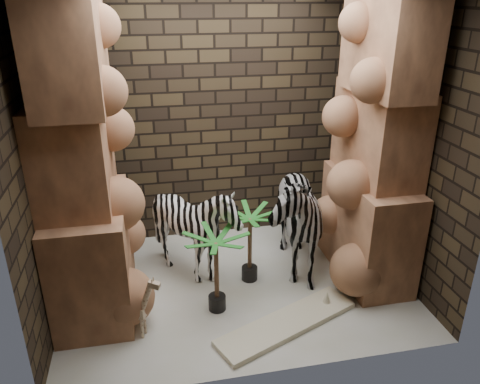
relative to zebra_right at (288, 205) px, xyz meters
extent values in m
plane|color=silver|center=(-0.61, -0.28, -0.76)|extent=(3.50, 3.50, 0.00)
plane|color=black|center=(-0.61, 0.97, 0.74)|extent=(3.50, 0.00, 3.50)
plane|color=black|center=(-0.61, -1.53, 0.74)|extent=(3.50, 0.00, 3.50)
plane|color=black|center=(-2.36, -0.28, 0.74)|extent=(0.00, 3.00, 3.00)
plane|color=black|center=(1.14, -0.28, 0.74)|extent=(0.00, 3.00, 3.00)
imported|color=white|center=(0.00, 0.00, 0.00)|extent=(0.79, 1.33, 1.51)
imported|color=white|center=(-1.01, -0.01, -0.24)|extent=(1.02, 1.21, 1.03)
cube|color=beige|center=(-0.28, -1.00, -0.73)|extent=(1.46, 0.89, 0.05)
camera|label=1|loc=(-1.42, -4.33, 2.11)|focal=34.86mm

